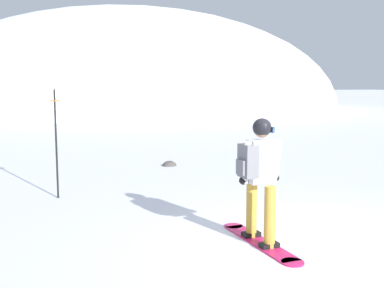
% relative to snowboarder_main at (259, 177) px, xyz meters
% --- Properties ---
extents(ground_plane, '(300.00, 300.00, 0.00)m').
position_rel_snowboarder_main_xyz_m(ground_plane, '(0.58, -0.65, -0.92)').
color(ground_plane, white).
extents(ridge_peak_main, '(38.38, 34.54, 17.84)m').
position_rel_snowboarder_main_xyz_m(ridge_peak_main, '(9.31, 36.66, -0.92)').
color(ridge_peak_main, white).
rests_on(ridge_peak_main, ground).
extents(snowboarder_main, '(0.64, 1.84, 1.71)m').
position_rel_snowboarder_main_xyz_m(snowboarder_main, '(0.00, 0.00, 0.00)').
color(snowboarder_main, '#D11E5B').
rests_on(snowboarder_main, ground).
extents(piste_marker_near, '(0.20, 0.20, 2.11)m').
position_rel_snowboarder_main_xyz_m(piste_marker_near, '(-2.11, 3.77, 0.28)').
color(piste_marker_near, black).
rests_on(piste_marker_near, ground).
extents(rock_dark, '(0.38, 0.33, 0.27)m').
position_rel_snowboarder_main_xyz_m(rock_dark, '(1.12, 6.17, -0.92)').
color(rock_dark, '#4C4742').
rests_on(rock_dark, ground).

